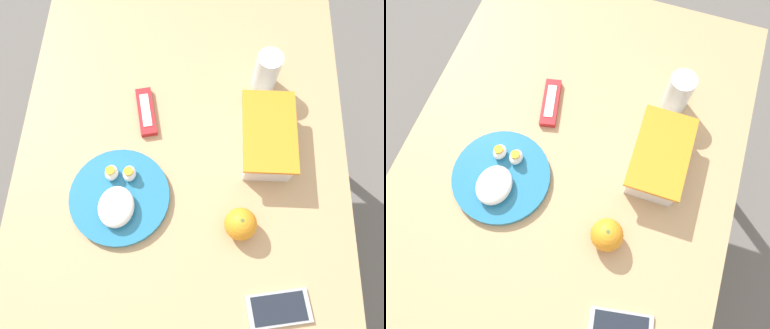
# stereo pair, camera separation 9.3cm
# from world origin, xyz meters

# --- Properties ---
(ground_plane) EXTENTS (10.00, 10.00, 0.00)m
(ground_plane) POSITION_xyz_m (0.00, 0.00, 0.00)
(ground_plane) COLOR #66605B
(table) EXTENTS (1.16, 0.86, 0.71)m
(table) POSITION_xyz_m (0.00, 0.00, 0.63)
(table) COLOR tan
(table) RESTS_ON ground_plane
(food_container) EXTENTS (0.22, 0.13, 0.09)m
(food_container) POSITION_xyz_m (-0.05, 0.22, 0.75)
(food_container) COLOR white
(food_container) RESTS_ON table
(orange_fruit) EXTENTS (0.08, 0.08, 0.08)m
(orange_fruit) POSITION_xyz_m (0.17, 0.15, 0.75)
(orange_fruit) COLOR orange
(orange_fruit) RESTS_ON table
(rice_plate) EXTENTS (0.25, 0.25, 0.06)m
(rice_plate) POSITION_xyz_m (0.11, -0.15, 0.73)
(rice_plate) COLOR teal
(rice_plate) RESTS_ON table
(candy_bar) EXTENTS (0.15, 0.07, 0.02)m
(candy_bar) POSITION_xyz_m (-0.13, -0.10, 0.72)
(candy_bar) COLOR red
(candy_bar) RESTS_ON table
(cell_phone) EXTENTS (0.10, 0.15, 0.01)m
(cell_phone) POSITION_xyz_m (0.35, 0.24, 0.72)
(cell_phone) COLOR #ADADB2
(cell_phone) RESTS_ON table
(drinking_glass) EXTENTS (0.07, 0.07, 0.12)m
(drinking_glass) POSITION_xyz_m (-0.24, 0.22, 0.77)
(drinking_glass) COLOR silver
(drinking_glass) RESTS_ON table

